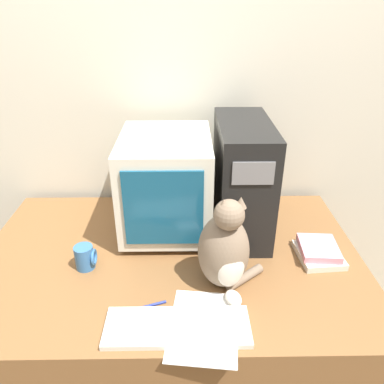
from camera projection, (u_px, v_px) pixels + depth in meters
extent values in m
cube|color=beige|center=(172.00, 99.00, 1.74)|extent=(7.00, 0.05, 2.50)
cube|color=brown|center=(173.00, 323.00, 1.67)|extent=(1.51, 0.96, 0.76)
cube|color=beige|center=(168.00, 223.00, 1.67)|extent=(0.26, 0.27, 0.02)
cube|color=beige|center=(166.00, 182.00, 1.57)|extent=(0.37, 0.44, 0.39)
cube|color=navy|center=(164.00, 209.00, 1.37)|extent=(0.29, 0.01, 0.31)
cube|color=black|center=(242.00, 178.00, 1.56)|extent=(0.21, 0.46, 0.48)
cube|color=slate|center=(253.00, 173.00, 1.29)|extent=(0.15, 0.01, 0.09)
cube|color=silver|center=(177.00, 327.00, 1.15)|extent=(0.45, 0.16, 0.02)
cube|color=beige|center=(177.00, 325.00, 1.15)|extent=(0.40, 0.12, 0.00)
ellipsoid|color=#7A6651|center=(223.00, 251.00, 1.28)|extent=(0.22, 0.23, 0.27)
ellipsoid|color=beige|center=(231.00, 268.00, 1.23)|extent=(0.11, 0.08, 0.15)
sphere|color=#7A6651|center=(229.00, 215.00, 1.18)|extent=(0.12, 0.12, 0.10)
cone|color=#7A6651|center=(223.00, 205.00, 1.16)|extent=(0.04, 0.04, 0.04)
cone|color=#7A6651|center=(241.00, 202.00, 1.17)|extent=(0.04, 0.04, 0.04)
ellipsoid|color=beige|center=(233.00, 298.00, 1.25)|extent=(0.07, 0.09, 0.04)
cylinder|color=#7A6651|center=(245.00, 277.00, 1.34)|extent=(0.15, 0.13, 0.03)
cube|color=beige|center=(319.00, 255.00, 1.47)|extent=(0.17, 0.19, 0.03)
cube|color=pink|center=(319.00, 248.00, 1.46)|extent=(0.15, 0.17, 0.03)
cylinder|color=navy|center=(146.00, 307.00, 1.23)|extent=(0.13, 0.05, 0.01)
cube|color=white|center=(204.00, 326.00, 1.17)|extent=(0.24, 0.32, 0.00)
cylinder|color=#33669E|center=(84.00, 257.00, 1.40)|extent=(0.07, 0.07, 0.09)
torus|color=#33669E|center=(94.00, 257.00, 1.40)|extent=(0.01, 0.06, 0.06)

